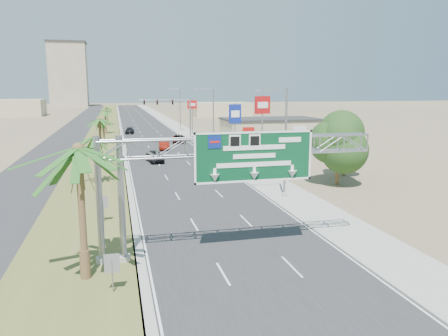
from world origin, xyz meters
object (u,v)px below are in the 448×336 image
at_px(pole_sign_blue, 235,116).
at_px(car_mid_lane, 164,145).
at_px(car_far, 130,131).
at_px(car_right_lane, 179,139).
at_px(car_left_lane, 155,156).
at_px(pole_sign_red_near, 262,109).
at_px(signal_mast, 180,115).
at_px(pole_sign_red_far, 192,107).
at_px(palm_near, 78,150).
at_px(sign_gantry, 227,156).
at_px(store_building, 270,130).

bearing_deg(pole_sign_blue, car_mid_lane, 153.93).
bearing_deg(car_far, car_right_lane, -60.59).
xyz_separation_m(car_left_lane, pole_sign_red_near, (14.68, -2.17, 6.38)).
relative_size(car_right_lane, car_far, 1.14).
bearing_deg(car_right_lane, car_mid_lane, -106.18).
bearing_deg(car_right_lane, signal_mast, 86.30).
xyz_separation_m(car_left_lane, car_right_lane, (6.34, 20.98, -0.10)).
height_order(signal_mast, pole_sign_red_far, signal_mast).
bearing_deg(car_mid_lane, pole_sign_blue, -22.49).
bearing_deg(pole_sign_blue, pole_sign_red_near, -81.40).
xyz_separation_m(palm_near, pole_sign_blue, (20.16, 43.83, -1.21)).
relative_size(car_right_lane, pole_sign_red_near, 0.56).
bearing_deg(car_right_lane, sign_gantry, -88.12).
xyz_separation_m(sign_gantry, pole_sign_red_far, (10.06, 70.14, -0.09)).
relative_size(signal_mast, store_building, 0.57).
distance_m(signal_mast, car_right_lane, 7.50).
xyz_separation_m(sign_gantry, signal_mast, (6.23, 62.05, -1.21)).
relative_size(store_building, car_far, 4.02).
bearing_deg(car_mid_lane, car_left_lane, -98.35).
height_order(car_left_lane, car_far, car_left_lane).
bearing_deg(car_right_lane, pole_sign_blue, -56.54).
relative_size(palm_near, signal_mast, 0.81).
height_order(car_mid_lane, pole_sign_red_near, pole_sign_red_near).
relative_size(car_left_lane, car_right_lane, 0.93).
bearing_deg(pole_sign_blue, signal_mast, 106.03).
distance_m(car_mid_lane, car_far, 28.26).
distance_m(sign_gantry, car_mid_lane, 47.46).
distance_m(palm_near, store_building, 66.04).
height_order(car_right_lane, pole_sign_red_far, pole_sign_red_far).
bearing_deg(pole_sign_red_near, signal_mast, 103.76).
height_order(palm_near, signal_mast, palm_near).
bearing_deg(palm_near, car_right_lane, 77.14).
height_order(signal_mast, car_mid_lane, signal_mast).
distance_m(sign_gantry, car_far, 75.30).
height_order(signal_mast, pole_sign_blue, signal_mast).
bearing_deg(car_mid_lane, car_far, 102.98).
distance_m(car_left_lane, car_mid_lane, 12.48).
height_order(sign_gantry, signal_mast, signal_mast).
height_order(store_building, pole_sign_red_near, pole_sign_red_near).
relative_size(car_left_lane, pole_sign_red_near, 0.52).
distance_m(sign_gantry, store_building, 60.77).
xyz_separation_m(sign_gantry, car_right_lane, (5.07, 55.91, -5.35)).
height_order(store_building, car_mid_lane, store_building).
relative_size(sign_gantry, car_mid_lane, 3.54).
distance_m(signal_mast, car_left_lane, 28.42).
relative_size(car_far, pole_sign_red_far, 0.59).
bearing_deg(pole_sign_blue, car_right_lane, 116.40).
height_order(palm_near, pole_sign_red_near, pole_sign_red_near).
height_order(store_building, car_left_lane, store_building).
relative_size(sign_gantry, car_right_lane, 3.29).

